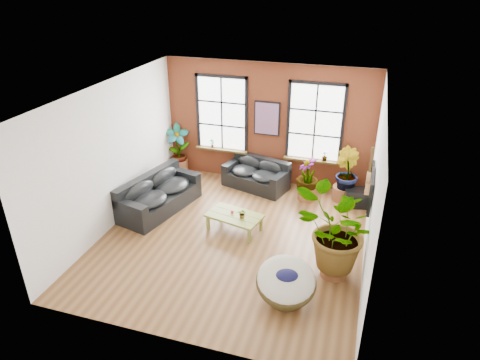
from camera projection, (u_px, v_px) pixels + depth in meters
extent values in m
cube|color=brown|center=(233.00, 238.00, 10.15)|extent=(6.00, 6.50, 0.02)
cube|color=white|center=(231.00, 92.00, 8.58)|extent=(6.00, 6.50, 0.02)
cube|color=#5A2515|center=(267.00, 124.00, 12.16)|extent=(6.00, 0.02, 3.50)
cube|color=silver|center=(167.00, 258.00, 6.58)|extent=(6.00, 0.02, 3.50)
cube|color=silver|center=(112.00, 155.00, 10.16)|extent=(0.02, 6.50, 3.50)
cube|color=silver|center=(374.00, 190.00, 8.58)|extent=(0.02, 6.50, 3.50)
cube|color=white|center=(222.00, 114.00, 12.37)|extent=(1.40, 0.02, 2.10)
cube|color=#38290F|center=(222.00, 149.00, 12.79)|extent=(1.60, 0.22, 0.06)
cube|color=white|center=(315.00, 123.00, 11.66)|extent=(1.40, 0.02, 2.10)
cube|color=#38290F|center=(312.00, 160.00, 12.09)|extent=(1.60, 0.22, 0.06)
cube|color=black|center=(256.00, 181.00, 12.40)|extent=(2.00, 1.37, 0.41)
cube|color=black|center=(262.00, 164.00, 12.46)|extent=(1.81, 0.73, 0.42)
cube|color=black|center=(233.00, 164.00, 12.66)|extent=(0.46, 0.91, 0.22)
cube|color=black|center=(281.00, 178.00, 11.86)|extent=(0.46, 0.91, 0.22)
ellipsoid|color=black|center=(245.00, 170.00, 12.42)|extent=(0.95, 0.93, 0.24)
ellipsoid|color=black|center=(250.00, 162.00, 12.54)|extent=(0.80, 0.44, 0.41)
ellipsoid|color=black|center=(265.00, 176.00, 12.07)|extent=(0.95, 0.93, 0.24)
ellipsoid|color=black|center=(270.00, 168.00, 12.19)|extent=(0.80, 0.44, 0.41)
cube|color=black|center=(160.00, 202.00, 11.25)|extent=(1.53, 2.52, 0.46)
cube|color=black|center=(148.00, 183.00, 11.21)|extent=(0.80, 2.34, 0.47)
cube|color=black|center=(130.00, 207.00, 10.29)|extent=(1.01, 0.47, 0.24)
cube|color=black|center=(184.00, 175.00, 11.90)|extent=(1.01, 0.47, 0.24)
ellipsoid|color=black|center=(149.00, 200.00, 10.73)|extent=(1.05, 1.20, 0.26)
ellipsoid|color=black|center=(140.00, 191.00, 10.79)|extent=(0.50, 1.06, 0.45)
ellipsoid|color=black|center=(172.00, 185.00, 11.45)|extent=(1.05, 1.20, 0.26)
ellipsoid|color=black|center=(164.00, 177.00, 11.51)|extent=(0.50, 1.06, 0.45)
cube|color=olive|center=(234.00, 216.00, 10.30)|extent=(1.43, 1.01, 0.06)
cube|color=#38290F|center=(232.00, 217.00, 10.19)|extent=(1.27, 0.30, 0.00)
cube|color=#38290F|center=(237.00, 213.00, 10.38)|extent=(1.27, 0.30, 0.00)
cube|color=olive|center=(208.00, 222.00, 10.42)|extent=(0.08, 0.08, 0.36)
cube|color=olive|center=(249.00, 236.00, 9.91)|extent=(0.08, 0.08, 0.36)
cube|color=olive|center=(221.00, 212.00, 10.88)|extent=(0.08, 0.08, 0.36)
cube|color=olive|center=(261.00, 224.00, 10.37)|extent=(0.08, 0.08, 0.36)
cylinder|color=red|center=(232.00, 211.00, 10.35)|extent=(0.09, 0.09, 0.08)
cylinder|color=#3C3015|center=(285.00, 295.00, 8.20)|extent=(0.82, 0.82, 0.26)
torus|color=#3C3015|center=(286.00, 282.00, 8.06)|extent=(1.42, 1.42, 0.52)
ellipsoid|color=beige|center=(286.00, 279.00, 8.03)|extent=(1.39, 1.43, 0.71)
ellipsoid|color=#13123A|center=(287.00, 275.00, 7.92)|extent=(0.52, 0.46, 0.20)
cube|color=black|center=(267.00, 118.00, 12.01)|extent=(0.74, 0.04, 0.98)
cube|color=#0C7F8C|center=(267.00, 119.00, 11.98)|extent=(0.66, 0.02, 0.90)
cube|color=black|center=(371.00, 187.00, 8.90)|extent=(0.06, 1.25, 0.72)
cube|color=black|center=(369.00, 187.00, 8.91)|extent=(0.01, 1.15, 0.62)
cylinder|color=#B27F4C|center=(367.00, 187.00, 10.04)|extent=(0.09, 0.38, 0.38)
cylinder|color=#B27F4C|center=(369.00, 178.00, 9.93)|extent=(0.09, 0.30, 0.30)
cylinder|color=black|center=(367.00, 187.00, 10.04)|extent=(0.09, 0.11, 0.11)
cube|color=#38290F|center=(371.00, 163.00, 9.76)|extent=(0.04, 0.05, 0.55)
cube|color=#38290F|center=(373.00, 150.00, 9.62)|extent=(0.06, 0.06, 0.14)
cube|color=black|center=(355.00, 197.00, 11.44)|extent=(0.66, 0.59, 0.48)
cylinder|color=brown|center=(179.00, 166.00, 13.33)|extent=(0.71, 0.71, 0.42)
cylinder|color=brown|center=(342.00, 193.00, 11.74)|extent=(0.65, 0.65, 0.39)
cylinder|color=brown|center=(334.00, 266.00, 8.86)|extent=(0.56, 0.56, 0.41)
cylinder|color=brown|center=(307.00, 192.00, 11.78)|extent=(0.70, 0.70, 0.38)
imported|color=#13491D|center=(178.00, 147.00, 13.00)|extent=(0.89, 0.78, 1.42)
imported|color=#13491D|center=(346.00, 173.00, 11.49)|extent=(0.90, 0.93, 1.33)
imported|color=#13491D|center=(336.00, 233.00, 8.47)|extent=(2.09, 2.07, 1.75)
imported|color=#13491D|center=(308.00, 176.00, 11.55)|extent=(0.73, 0.73, 1.11)
imported|color=#13491D|center=(242.00, 214.00, 10.11)|extent=(0.22, 0.20, 0.23)
imported|color=#13491D|center=(212.00, 143.00, 12.80)|extent=(0.17, 0.17, 0.27)
imported|color=#13491D|center=(325.00, 156.00, 11.92)|extent=(0.19, 0.19, 0.27)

